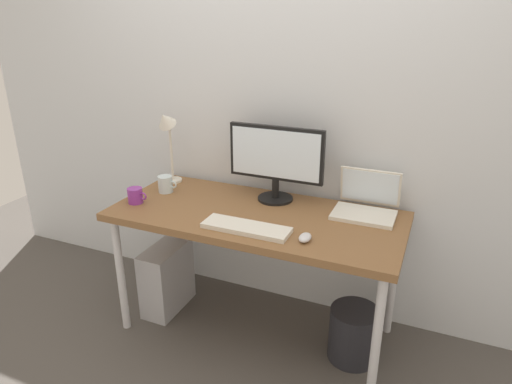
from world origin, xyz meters
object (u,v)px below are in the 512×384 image
Objects in this scene: laptop at (366,203)px; mouse at (305,238)px; desk_lamp at (167,131)px; wastebasket at (353,334)px; keyboard at (246,228)px; glass_cup at (166,184)px; desk at (256,224)px; monitor at (276,159)px; coffee_mug at (135,196)px; computer_tower at (167,278)px.

mouse is at bearing -114.77° from laptop.
desk_lamp reaches higher than wastebasket.
keyboard is 0.84m from wastebasket.
glass_cup is 1.35m from wastebasket.
desk_lamp is at bearing 169.74° from wastebasket.
monitor is (0.03, 0.21, 0.31)m from desk.
keyboard is 3.65× the size of glass_cup.
wastebasket is at bearing 5.73° from coffee_mug.
laptop reaches higher than keyboard.
glass_cup is at bearing -172.09° from laptop.
desk is 2.86× the size of monitor.
monitor reaches higher than computer_tower.
monitor is 0.48m from keyboard.
keyboard is 3.72× the size of coffee_mug.
monitor reaches higher than keyboard.
computer_tower is at bearing 56.85° from coffee_mug.
desk_lamp is at bearing 113.82° from glass_cup.
glass_cup reaches higher than computer_tower.
keyboard reaches higher than desk.
coffee_mug is (-1.01, 0.07, 0.03)m from mouse.
monitor is at bearing 91.16° from keyboard.
desk is at bearing 1.56° from computer_tower.
desk_lamp is at bearing -179.20° from laptop.
desk_lamp is 1.14m from mouse.
mouse is 0.75× the size of glass_cup.
monitor reaches higher than coffee_mug.
keyboard is at bearing -88.84° from monitor.
computer_tower is (-0.63, 0.19, -0.55)m from keyboard.
monitor is at bearing 26.48° from coffee_mug.
laptop is 1.30m from computer_tower.
glass_cup is at bearing 173.36° from desk.
desk_lamp is 3.87× the size of glass_cup.
keyboard is (-0.50, -0.44, -0.05)m from laptop.
glass_cup is at bearing 163.90° from mouse.
monitor is at bearing 82.65° from desk.
keyboard is 0.71m from coffee_mug.
computer_tower is (-0.93, 0.19, -0.56)m from mouse.
coffee_mug is at bearing 174.42° from keyboard.
laptop reaches higher than glass_cup.
wastebasket is (1.17, 0.00, -0.06)m from computer_tower.
desk_lamp reaches higher than laptop.
glass_cup is at bearing 176.00° from wastebasket.
laptop is at bearing 65.23° from mouse.
monitor is at bearing -178.02° from laptop.
wastebasket is (0.53, 0.19, -0.61)m from keyboard.
glass_cup is (-0.61, 0.07, 0.11)m from desk.
laptop is at bearing 41.14° from keyboard.
keyboard is at bearing -30.53° from desk_lamp.
desk is 0.70m from coffee_mug.
coffee_mug is at bearing -168.58° from desk.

